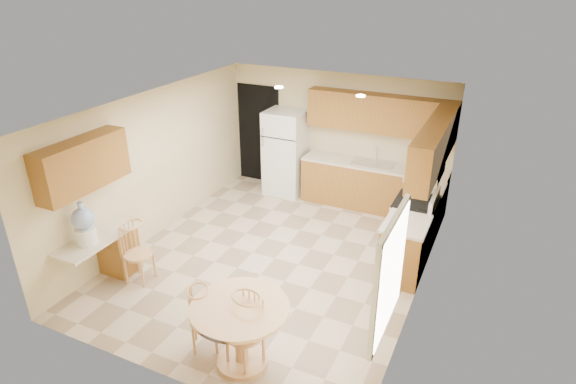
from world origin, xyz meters
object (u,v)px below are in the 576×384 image
at_px(refrigerator, 286,153).
at_px(stove, 413,226).
at_px(chair_table_a, 200,317).
at_px(dining_table, 241,327).
at_px(chair_table_b, 240,331).
at_px(chair_desk, 133,250).
at_px(water_crock, 84,225).

distance_m(refrigerator, stove, 3.15).
height_order(refrigerator, chair_table_a, refrigerator).
distance_m(dining_table, chair_table_a, 0.55).
relative_size(chair_table_b, chair_desk, 1.01).
distance_m(refrigerator, chair_table_b, 4.99).
xyz_separation_m(stove, water_crock, (-3.92, -3.02, 0.59)).
bearing_deg(dining_table, water_crock, 172.25).
height_order(stove, chair_table_b, stove).
bearing_deg(chair_desk, chair_table_b, 65.68).
bearing_deg(refrigerator, chair_table_b, -70.36).
bearing_deg(chair_table_b, chair_table_a, 10.32).
distance_m(chair_table_a, chair_desk, 1.84).
height_order(stove, water_crock, water_crock).
distance_m(chair_table_b, water_crock, 2.80).
height_order(dining_table, chair_table_a, chair_table_a).
relative_size(refrigerator, chair_table_a, 2.07).
distance_m(dining_table, chair_desk, 2.34).
bearing_deg(chair_desk, stove, 122.84).
xyz_separation_m(dining_table, chair_desk, (-2.22, 0.73, 0.02)).
xyz_separation_m(chair_table_a, chair_table_b, (0.60, -0.07, 0.06)).
distance_m(refrigerator, chair_desk, 3.93).
bearing_deg(refrigerator, chair_table_a, -76.92).
xyz_separation_m(refrigerator, stove, (2.88, -1.22, -0.40)).
distance_m(chair_table_a, chair_table_b, 0.61).
bearing_deg(chair_desk, chair_table_a, 61.31).
height_order(dining_table, chair_table_b, chair_table_b).
bearing_deg(refrigerator, water_crock, -103.92).
relative_size(stove, chair_desk, 1.17).
distance_m(stove, chair_desk, 4.37).
distance_m(stove, chair_table_a, 3.85).
bearing_deg(chair_table_b, refrigerator, -53.63).
relative_size(dining_table, chair_table_a, 1.34).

